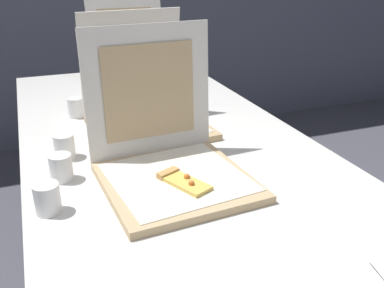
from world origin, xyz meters
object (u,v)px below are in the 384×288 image
at_px(pizza_box_middle, 145,112).
at_px(cup_white_far, 76,107).
at_px(pizza_box_front, 170,160).
at_px(pizza_box_back, 140,74).
at_px(table, 169,156).
at_px(cup_white_near_center, 61,168).
at_px(cup_white_near_left, 47,199).
at_px(cup_white_mid, 64,146).

distance_m(pizza_box_middle, cup_white_far, 0.30).
distance_m(pizza_box_front, pizza_box_back, 0.97).
height_order(table, pizza_box_back, pizza_box_back).
bearing_deg(cup_white_near_center, pizza_box_front, -19.96).
distance_m(pizza_box_middle, cup_white_near_left, 0.59).
bearing_deg(cup_white_near_left, table, 36.19).
distance_m(table, pizza_box_front, 0.27).
relative_size(cup_white_mid, cup_white_near_center, 1.00).
xyz_separation_m(cup_white_far, cup_white_near_center, (-0.10, -0.51, 0.00)).
height_order(pizza_box_front, cup_white_near_left, pizza_box_front).
xyz_separation_m(cup_white_mid, cup_white_near_center, (-0.02, -0.15, 0.00)).
xyz_separation_m(pizza_box_front, cup_white_near_left, (-0.33, -0.06, -0.02)).
bearing_deg(cup_white_near_center, pizza_box_back, 62.45).
bearing_deg(pizza_box_middle, cup_white_near_left, -133.37).
relative_size(cup_white_near_left, cup_white_far, 1.00).
relative_size(pizza_box_front, cup_white_near_left, 5.70).
relative_size(table, pizza_box_front, 5.05).
distance_m(cup_white_near_left, cup_white_near_center, 0.17).
bearing_deg(pizza_box_middle, table, -84.34).
bearing_deg(cup_white_near_center, cup_white_far, 78.51).
bearing_deg(pizza_box_middle, cup_white_mid, -156.78).
relative_size(pizza_box_back, cup_white_far, 6.52).
xyz_separation_m(cup_white_near_left, cup_white_near_center, (0.05, 0.16, 0.00)).
height_order(pizza_box_front, pizza_box_middle, pizza_box_front).
xyz_separation_m(cup_white_mid, cup_white_far, (0.08, 0.37, 0.00)).
distance_m(pizza_box_back, cup_white_near_left, 1.13).
xyz_separation_m(pizza_box_front, cup_white_far, (-0.18, 0.61, -0.02)).
distance_m(table, pizza_box_back, 0.73).
relative_size(pizza_box_front, pizza_box_middle, 1.03).
distance_m(table, cup_white_far, 0.46).
bearing_deg(cup_white_mid, pizza_box_back, 59.23).
xyz_separation_m(table, pizza_box_middle, (-0.03, 0.17, 0.10)).
height_order(pizza_box_front, cup_white_mid, pizza_box_front).
xyz_separation_m(pizza_box_middle, cup_white_mid, (-0.30, -0.16, -0.02)).
relative_size(table, pizza_box_back, 4.41).
distance_m(cup_white_mid, cup_white_far, 0.37).
bearing_deg(table, cup_white_near_left, -143.81).
height_order(cup_white_mid, cup_white_far, same).
distance_m(pizza_box_front, cup_white_near_left, 0.33).
bearing_deg(pizza_box_front, cup_white_near_left, -173.85).
bearing_deg(pizza_box_back, cup_white_mid, -122.77).
relative_size(cup_white_mid, cup_white_far, 1.00).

